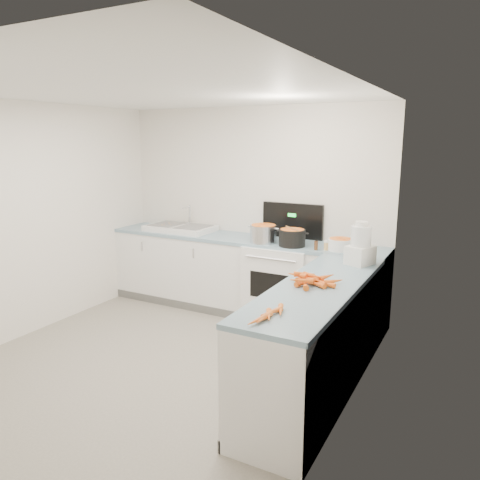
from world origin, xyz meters
The scene contains 19 objects.
floor centered at (0.00, 0.00, 0.00)m, with size 3.50×4.00×0.00m, color gray, non-canonical shape.
ceiling centered at (0.00, 0.00, 2.50)m, with size 3.50×4.00×0.00m, color silver, non-canonical shape.
wall_back centered at (0.00, 2.00, 1.25)m, with size 3.50×2.50×0.00m, color silver, non-canonical shape.
wall_left centered at (-1.75, 0.00, 1.25)m, with size 4.00×2.50×0.00m, color silver, non-canonical shape.
wall_right centered at (1.75, 0.00, 1.25)m, with size 4.00×2.50×0.00m, color silver, non-canonical shape.
counter_back centered at (0.00, 1.70, 0.47)m, with size 3.50×0.62×0.94m.
counter_right centered at (1.45, 0.30, 0.47)m, with size 0.62×2.20×0.94m.
stove centered at (0.55, 1.69, 0.47)m, with size 0.76×0.65×1.36m.
sink centered at (-0.90, 1.70, 0.98)m, with size 0.86×0.52×0.31m.
steel_pot centered at (0.36, 1.56, 1.03)m, with size 0.31×0.31×0.23m, color silver.
black_pot centered at (0.72, 1.54, 1.02)m, with size 0.29×0.29×0.21m, color black.
wooden_spoon centered at (0.72, 1.54, 1.14)m, with size 0.01×0.01×0.33m, color #AD7A47.
mixing_bowl centered at (1.25, 1.60, 1.00)m, with size 0.27×0.27×0.13m, color white.
extract_bottle centered at (1.02, 1.48, 0.99)m, with size 0.04×0.04×0.10m, color #593319.
spice_jar centered at (1.12, 1.53, 0.98)m, with size 0.05×0.05×0.08m, color #E5B266.
food_processor centered at (1.58, 1.12, 1.12)m, with size 0.28×0.30×0.41m.
carrot_pile centered at (1.40, 0.30, 0.98)m, with size 0.45×0.44×0.09m.
peeled_carrots centered at (1.39, -0.55, 0.96)m, with size 0.15×0.43×0.04m.
peelings centered at (-1.09, 1.69, 1.02)m, with size 0.14×0.29×0.01m.
Camera 1 is at (2.60, -3.21, 2.09)m, focal length 35.00 mm.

